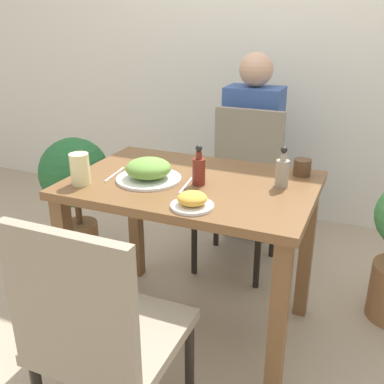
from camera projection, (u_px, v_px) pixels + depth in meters
The scene contains 15 objects.
ground_plane at pixel (192, 324), 2.14m from camera, with size 16.00×16.00×0.00m, color tan.
wall_back at pixel (279, 26), 2.89m from camera, with size 8.00×0.05×2.60m.
dining_table at pixel (192, 208), 1.91m from camera, with size 1.01×0.69×0.73m.
chair_near at pixel (100, 333), 1.34m from camera, with size 0.42×0.42×0.88m.
chair_far at pixel (241, 181), 2.53m from camera, with size 0.42×0.42×0.88m.
food_plate at pixel (148, 171), 1.86m from camera, with size 0.27×0.27×0.09m.
side_plate at pixel (192, 201), 1.60m from camera, with size 0.16×0.16×0.06m.
drink_cup at pixel (302, 167), 1.92m from camera, with size 0.07×0.07×0.07m.
juice_glass at pixel (80, 169), 1.81m from camera, with size 0.08×0.08×0.13m.
sauce_bottle at pixel (282, 171), 1.79m from camera, with size 0.05×0.05×0.17m.
condiment_bottle at pixel (199, 170), 1.81m from camera, with size 0.05×0.05×0.17m.
fork_utensil at pixel (115, 174), 1.93m from camera, with size 0.03×0.18×0.00m.
spoon_utensil at pixel (185, 185), 1.82m from camera, with size 0.03×0.18×0.00m.
potted_plant_left at pixel (76, 183), 2.51m from camera, with size 0.39×0.39×0.75m.
person_figure at pixel (252, 150), 2.81m from camera, with size 0.34×0.22×1.17m.
Camera 1 is at (0.68, -1.61, 1.39)m, focal length 42.00 mm.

